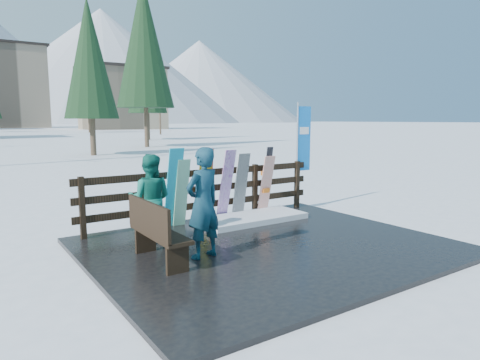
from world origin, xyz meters
TOP-DOWN VIEW (x-y plane):
  - ground at (0.00, 0.00)m, footprint 700.00×700.00m
  - deck at (0.00, 0.00)m, footprint 6.00×5.00m
  - fence at (0.00, 2.20)m, footprint 5.60×0.10m
  - snow_patch at (0.79, 1.60)m, footprint 2.35×1.00m
  - bench at (-2.03, 0.19)m, footprint 0.41×1.50m
  - snowboard_0 at (-0.88, 1.98)m, footprint 0.31×0.42m
  - snowboard_1 at (-0.70, 1.98)m, footprint 0.27×0.33m
  - snowboard_2 at (-0.18, 1.98)m, footprint 0.29×0.28m
  - snowboard_3 at (0.37, 1.98)m, footprint 0.26×0.44m
  - snowboard_4 at (0.75, 1.98)m, footprint 0.30×0.31m
  - snowboard_5 at (1.45, 1.98)m, footprint 0.29×0.32m
  - ski_pair_a at (-0.03, 2.05)m, footprint 0.16×0.21m
  - ski_pair_b at (1.54, 2.05)m, footprint 0.17×0.24m
  - rental_flag at (2.80, 2.25)m, footprint 0.45×0.04m
  - person_front at (-1.29, 0.02)m, footprint 0.72×0.56m
  - person_back at (-1.68, 1.23)m, footprint 0.97×0.92m
  - trees at (3.47, 50.07)m, footprint 42.15×68.89m

SIDE VIEW (x-z plane):
  - ground at x=0.00m, z-range 0.00..0.00m
  - deck at x=0.00m, z-range 0.00..0.08m
  - snow_patch at x=0.79m, z-range 0.08..0.20m
  - bench at x=-2.03m, z-range 0.11..1.08m
  - fence at x=0.00m, z-range 0.16..1.31m
  - snowboard_5 at x=1.45m, z-range 0.08..1.44m
  - snowboard_1 at x=-0.70m, z-range 0.08..1.48m
  - snowboard_4 at x=0.75m, z-range 0.08..1.53m
  - snowboard_2 at x=-0.18m, z-range 0.08..1.58m
  - snowboard_3 at x=0.37m, z-range 0.08..1.63m
  - ski_pair_b at x=1.54m, z-range 0.08..1.64m
  - ski_pair_a at x=-0.03m, z-range 0.08..1.65m
  - person_back at x=-1.68m, z-range 0.08..1.66m
  - snowboard_0 at x=-0.88m, z-range 0.08..1.71m
  - person_front at x=-1.29m, z-range 0.08..1.84m
  - rental_flag at x=2.80m, z-range 0.39..2.99m
  - trees at x=3.47m, z-range -0.55..12.34m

